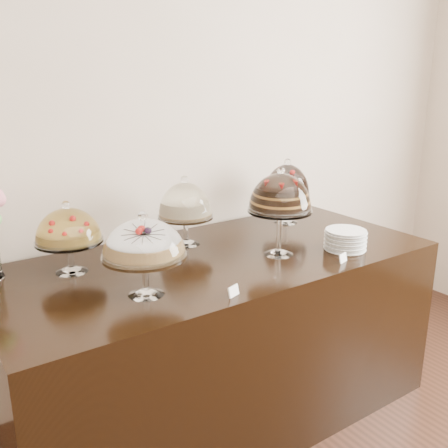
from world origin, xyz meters
TOP-DOWN VIEW (x-y plane):
  - wall_back at (0.00, 3.00)m, footprint 5.00×0.04m
  - display_counter at (0.08, 2.45)m, footprint 2.20×1.00m
  - cake_stand_sugar_sponge at (-0.42, 2.24)m, footprint 0.34×0.34m
  - cake_stand_choco_layer at (0.35, 2.30)m, footprint 0.32×0.32m
  - cake_stand_cheesecake at (0.04, 2.71)m, footprint 0.29×0.29m
  - cake_stand_dark_choco at (0.76, 2.72)m, footprint 0.28×0.28m
  - cake_stand_fruit_tart at (-0.59, 2.66)m, footprint 0.30×0.30m
  - plate_stack at (0.68, 2.16)m, footprint 0.21×0.21m
  - price_card_left at (-0.13, 2.02)m, footprint 0.06×0.03m
  - price_card_right at (0.53, 2.04)m, footprint 0.06×0.03m

SIDE VIEW (x-z plane):
  - display_counter at x=0.08m, z-range 0.00..0.90m
  - price_card_left at x=-0.13m, z-range 0.90..0.94m
  - price_card_right at x=0.53m, z-range 0.90..0.94m
  - plate_stack at x=0.68m, z-range 0.90..1.01m
  - cake_stand_fruit_tart at x=-0.59m, z-range 0.94..1.27m
  - cake_stand_cheesecake at x=0.04m, z-range 0.94..1.31m
  - cake_stand_sugar_sponge at x=-0.42m, z-range 0.95..1.30m
  - cake_stand_dark_choco at x=0.76m, z-range 0.95..1.34m
  - cake_stand_choco_layer at x=0.35m, z-range 0.98..1.43m
  - wall_back at x=0.00m, z-range 0.00..3.00m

